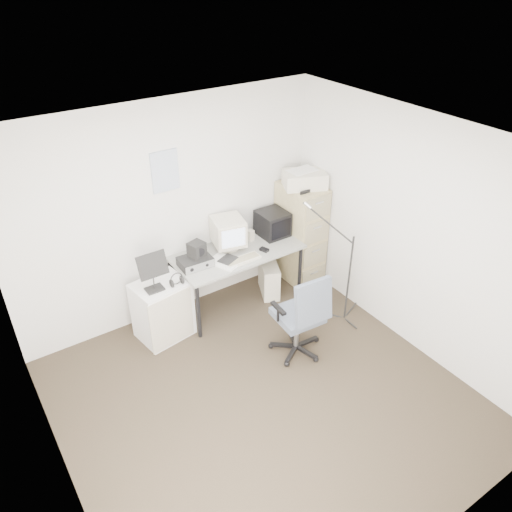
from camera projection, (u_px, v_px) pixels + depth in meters
floor at (264, 399)px, 4.83m from camera, size 3.60×3.60×0.01m
ceiling at (267, 152)px, 3.50m from camera, size 3.60×3.60×0.01m
wall_back at (171, 213)px, 5.43m from camera, size 3.60×0.02×2.50m
wall_front at (442, 448)px, 2.90m from camera, size 3.60×0.02×2.50m
wall_left at (43, 385)px, 3.31m from camera, size 0.02×3.60×2.50m
wall_right at (412, 235)px, 5.02m from camera, size 0.02×3.60×2.50m
wall_calendar at (165, 171)px, 5.15m from camera, size 0.30×0.02×0.44m
filing_cabinet at (300, 234)px, 6.27m from camera, size 0.40×0.60×1.30m
printer at (305, 179)px, 5.86m from camera, size 0.58×0.51×0.19m
desk at (238, 277)px, 5.95m from camera, size 1.50×0.70×0.73m
crt_monitor at (228, 234)px, 5.72m from camera, size 0.41×0.43×0.38m
crt_tv at (272, 223)px, 6.02m from camera, size 0.33×0.35×0.30m
desk_speaker at (250, 235)px, 5.93m from camera, size 0.09×0.09×0.13m
keyboard at (243, 260)px, 5.58m from camera, size 0.42×0.15×0.02m
mouse at (264, 250)px, 5.75m from camera, size 0.09×0.12×0.03m
radio_receiver at (195, 262)px, 5.47m from camera, size 0.37×0.27×0.10m
radio_speaker at (197, 249)px, 5.44m from camera, size 0.20×0.19×0.16m
papers at (225, 262)px, 5.54m from camera, size 0.36×0.41×0.02m
pc_tower at (269, 278)px, 6.21m from camera, size 0.37×0.49×0.42m
office_chair at (298, 314)px, 5.15m from camera, size 0.62×0.62×1.00m
side_cart at (163, 310)px, 5.46m from camera, size 0.61×0.52×0.69m
music_stand at (152, 272)px, 5.07m from camera, size 0.35×0.27×0.45m
headphones at (177, 281)px, 5.23m from camera, size 0.20×0.20×0.03m
mic_stand at (350, 266)px, 5.51m from camera, size 0.03×0.03×1.43m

